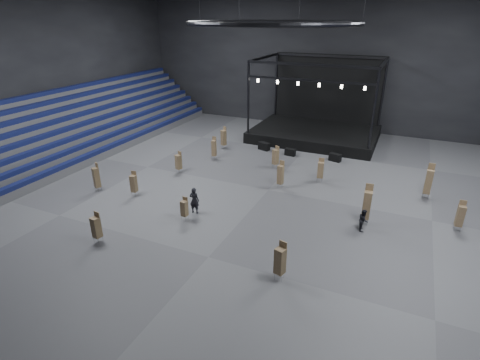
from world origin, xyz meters
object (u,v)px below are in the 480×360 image
at_px(chair_stack_11, 280,260).
at_px(chair_stack_3, 276,157).
at_px(chair_stack_0, 460,215).
at_px(chair_stack_7, 96,227).
at_px(flight_case_left, 264,146).
at_px(crew_member, 363,220).
at_px(man_center, 194,200).
at_px(chair_stack_8, 429,181).
at_px(flight_case_mid, 290,152).
at_px(chair_stack_1, 96,177).
at_px(chair_stack_13, 224,137).
at_px(chair_stack_2, 214,148).
at_px(chair_stack_4, 179,162).
at_px(chair_stack_10, 367,204).
at_px(chair_stack_12, 134,183).
at_px(flight_case_right, 335,157).
at_px(stage, 317,126).
at_px(chair_stack_5, 321,169).
at_px(chair_stack_6, 184,208).

bearing_deg(chair_stack_11, chair_stack_3, 126.98).
bearing_deg(chair_stack_0, chair_stack_7, -156.21).
xyz_separation_m(flight_case_left, crew_member, (12.11, -12.76, 0.37)).
height_order(chair_stack_7, man_center, chair_stack_7).
xyz_separation_m(chair_stack_8, man_center, (-15.66, -9.80, -0.47)).
relative_size(flight_case_mid, chair_stack_0, 0.48).
relative_size(flight_case_mid, chair_stack_1, 0.43).
xyz_separation_m(flight_case_mid, chair_stack_13, (-7.35, -0.86, 0.91)).
xyz_separation_m(chair_stack_2, chair_stack_4, (-1.27, -4.56, -0.09)).
xyz_separation_m(chair_stack_1, chair_stack_11, (17.51, -4.56, -0.01)).
height_order(chair_stack_7, chair_stack_8, chair_stack_8).
bearing_deg(chair_stack_2, chair_stack_1, -122.04).
bearing_deg(chair_stack_13, chair_stack_1, -85.76).
height_order(chair_stack_10, chair_stack_13, chair_stack_10).
xyz_separation_m(chair_stack_4, chair_stack_12, (-0.62, -5.61, 0.01)).
xyz_separation_m(chair_stack_1, chair_stack_7, (5.61, -5.90, -0.12)).
height_order(flight_case_left, chair_stack_13, chair_stack_13).
bearing_deg(flight_case_right, chair_stack_1, -137.50).
height_order(chair_stack_4, chair_stack_10, chair_stack_10).
bearing_deg(chair_stack_7, chair_stack_3, 78.44).
xyz_separation_m(chair_stack_8, chair_stack_11, (-7.43, -14.47, -0.23)).
bearing_deg(man_center, stage, -105.50).
xyz_separation_m(chair_stack_5, chair_stack_12, (-13.07, -8.97, -0.06)).
xyz_separation_m(chair_stack_0, chair_stack_7, (-21.30, -11.26, -0.02)).
xyz_separation_m(stage, chair_stack_12, (-9.55, -21.76, -0.34)).
bearing_deg(chair_stack_5, chair_stack_6, -132.65).
bearing_deg(chair_stack_3, man_center, -78.42).
bearing_deg(crew_member, chair_stack_12, 86.83).
relative_size(chair_stack_12, chair_stack_13, 0.86).
xyz_separation_m(chair_stack_12, man_center, (5.92, -0.46, -0.09)).
height_order(chair_stack_2, chair_stack_5, chair_stack_2).
relative_size(chair_stack_1, chair_stack_11, 1.04).
xyz_separation_m(chair_stack_5, chair_stack_7, (-10.81, -15.43, -0.02)).
height_order(chair_stack_6, chair_stack_7, chair_stack_7).
bearing_deg(chair_stack_13, chair_stack_10, -10.01).
distance_m(flight_case_mid, chair_stack_2, 8.01).
xyz_separation_m(flight_case_left, chair_stack_6, (0.30, -16.61, 0.55)).
bearing_deg(flight_case_right, chair_stack_6, -114.46).
distance_m(chair_stack_1, chair_stack_7, 8.15).
xyz_separation_m(flight_case_mid, chair_stack_5, (4.42, -5.43, 0.81)).
relative_size(chair_stack_0, chair_stack_8, 0.76).
distance_m(flight_case_right, chair_stack_11, 19.83).
relative_size(chair_stack_2, chair_stack_10, 0.78).
height_order(flight_case_left, flight_case_mid, flight_case_left).
bearing_deg(chair_stack_6, man_center, 88.65).
bearing_deg(chair_stack_0, flight_case_mid, 143.14).
height_order(flight_case_left, chair_stack_11, chair_stack_11).
bearing_deg(flight_case_left, chair_stack_4, -117.75).
xyz_separation_m(chair_stack_1, chair_stack_8, (24.94, 9.91, 0.22)).
bearing_deg(chair_stack_0, chair_stack_4, 173.90).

